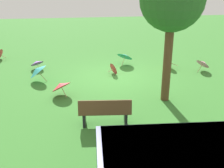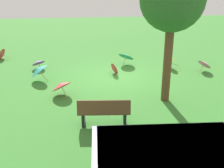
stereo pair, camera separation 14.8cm
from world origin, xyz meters
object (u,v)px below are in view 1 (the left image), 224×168
parasol_red_0 (114,68)px  parasol_pink_0 (203,63)px  shade_tree (172,1)px  parasol_orange_0 (169,63)px  parasol_teal_0 (125,56)px  parasol_purple_0 (37,62)px  parasol_red_2 (60,85)px  park_bench (105,112)px  parasol_teal_1 (37,70)px

parasol_red_0 → parasol_pink_0: (-4.33, 0.15, 0.13)m
shade_tree → parasol_orange_0: (-1.37, -3.54, -3.25)m
parasol_orange_0 → parasol_teal_0: size_ratio=0.62×
shade_tree → parasol_orange_0: size_ratio=6.96×
parasol_purple_0 → parasol_red_2: 3.71m
park_bench → parasol_pink_0: park_bench is taller
parasol_red_2 → parasol_orange_0: bearing=-152.9°
parasol_teal_0 → parasol_teal_1: parasol_teal_1 is taller
parasol_red_0 → parasol_purple_0: 3.90m
parasol_orange_0 → parasol_red_0: 2.86m
parasol_pink_0 → parasol_purple_0: size_ratio=0.95×
park_bench → parasol_teal_0: (-1.74, -6.06, 0.03)m
parasol_teal_0 → parasol_pink_0: (-3.57, 1.50, -0.09)m
parasol_pink_0 → parasol_red_2: parasol_red_2 is taller
shade_tree → parasol_red_0: (1.45, -3.10, -3.28)m
parasol_teal_0 → parasol_teal_1: (4.23, 1.86, 0.03)m
parasol_red_0 → parasol_purple_0: (3.69, -1.24, 0.07)m
parasol_orange_0 → parasol_pink_0: (-1.50, 0.59, 0.10)m
park_bench → parasol_orange_0: bearing=-126.5°
parasol_purple_0 → parasol_red_2: (-1.29, 3.48, 0.08)m
parasol_pink_0 → parasol_red_2: bearing=17.2°
shade_tree → parasol_orange_0: bearing=-111.2°
shade_tree → parasol_teal_0: shade_tree is taller
parasol_teal_0 → parasol_teal_1: size_ratio=1.10×
parasol_teal_0 → parasol_teal_1: bearing=23.7°
parasol_teal_1 → parasol_red_2: bearing=121.7°
parasol_teal_1 → parasol_orange_0: bearing=-171.4°
parasol_red_0 → parasol_pink_0: size_ratio=0.74×
shade_tree → parasol_red_2: (3.86, -0.87, -3.13)m
park_bench → parasol_pink_0: bearing=-139.4°
parasol_teal_0 → parasol_pink_0: 3.88m
parasol_purple_0 → parasol_teal_1: parasol_teal_1 is taller
shade_tree → parasol_red_2: shade_tree is taller
park_bench → parasol_orange_0: size_ratio=2.42×
parasol_purple_0 → parasol_teal_1: bearing=97.2°
parasol_orange_0 → parasol_purple_0: size_ratio=0.75×
parasol_purple_0 → parasol_red_0: bearing=161.4°
parasol_red_2 → shade_tree: bearing=167.3°
park_bench → shade_tree: shade_tree is taller
parasol_red_2 → park_bench: bearing=119.9°
parasol_teal_0 → parasol_red_0: (0.76, 1.35, -0.21)m
parasol_orange_0 → parasol_teal_0: parasol_teal_0 is taller
parasol_purple_0 → parasol_orange_0: bearing=173.0°
park_bench → parasol_red_2: 2.86m
parasol_red_0 → parasol_red_2: bearing=42.9°
shade_tree → parasol_pink_0: 5.19m
parasol_orange_0 → park_bench: bearing=53.5°
parasol_red_0 → parasol_teal_1: (3.47, 0.51, 0.24)m
park_bench → parasol_purple_0: (2.71, -5.95, -0.11)m
parasol_red_0 → parasol_pink_0: 4.33m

